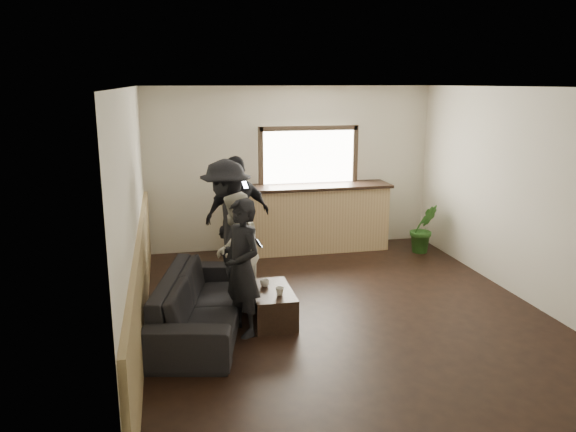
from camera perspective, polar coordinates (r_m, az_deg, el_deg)
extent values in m
cube|color=black|center=(7.34, 5.51, -9.51)|extent=(5.00, 6.00, 0.01)
cube|color=silver|center=(6.77, 6.05, 12.90)|extent=(5.00, 6.00, 0.01)
cube|color=beige|center=(9.77, 0.29, 4.87)|extent=(5.00, 0.01, 2.80)
cube|color=beige|center=(4.28, 18.38, -7.12)|extent=(5.00, 0.01, 2.80)
cube|color=beige|center=(6.60, -15.36, 0.21)|extent=(0.01, 6.00, 2.80)
cube|color=beige|center=(8.05, 22.95, 1.95)|extent=(0.01, 6.00, 2.80)
cube|color=tan|center=(6.83, -14.66, -6.73)|extent=(0.06, 5.90, 1.10)
cube|color=tan|center=(9.70, 2.43, -0.33)|extent=(2.60, 0.60, 1.10)
cube|color=black|center=(9.58, 2.47, 3.02)|extent=(2.70, 0.68, 0.05)
cube|color=white|center=(9.77, 2.07, 6.05)|extent=(1.60, 0.06, 0.90)
cube|color=#3F3326|center=(9.69, 2.14, 8.90)|extent=(1.72, 0.08, 0.08)
cube|color=#3F3326|center=(9.57, -2.78, 5.88)|extent=(0.08, 0.08, 1.06)
cube|color=#3F3326|center=(9.99, 6.82, 6.12)|extent=(0.08, 0.08, 1.06)
imported|color=black|center=(6.75, -8.77, -8.64)|extent=(1.38, 2.44, 0.67)
cube|color=black|center=(6.96, -1.68, -9.02)|extent=(0.50, 0.89, 0.39)
imported|color=silver|center=(6.98, -2.38, -6.83)|extent=(0.15, 0.15, 0.09)
imported|color=silver|center=(6.70, -0.84, -7.65)|extent=(0.15, 0.15, 0.10)
imported|color=#2D6623|center=(9.86, 13.60, -1.23)|extent=(0.47, 0.38, 0.85)
imported|color=black|center=(6.43, -4.67, -5.25)|extent=(0.60, 0.69, 1.60)
cube|color=black|center=(6.47, -3.08, -2.72)|extent=(0.11, 0.10, 0.12)
cube|color=white|center=(6.46, -3.08, -2.70)|extent=(0.10, 0.09, 0.11)
imported|color=#B9B6A7|center=(7.14, -5.27, -3.66)|extent=(0.80, 0.89, 1.52)
cube|color=black|center=(7.04, -3.56, -2.05)|extent=(0.11, 0.10, 0.12)
cube|color=white|center=(7.03, -3.56, -2.03)|extent=(0.09, 0.09, 0.11)
imported|color=black|center=(7.79, -6.24, -1.01)|extent=(0.76, 1.23, 1.84)
cube|color=black|center=(7.79, -4.63, -0.67)|extent=(0.10, 0.08, 0.12)
cube|color=white|center=(7.79, -4.63, -0.66)|extent=(0.08, 0.07, 0.11)
imported|color=black|center=(8.46, -5.09, 0.04)|extent=(1.14, 0.80, 1.80)
cube|color=black|center=(8.17, -4.41, 3.22)|extent=(0.10, 0.11, 0.12)
cube|color=white|center=(8.17, -4.40, 3.24)|extent=(0.09, 0.09, 0.11)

